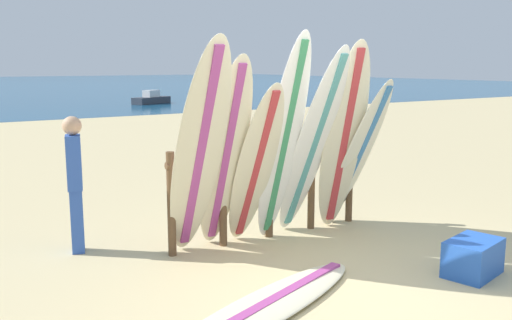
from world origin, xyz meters
name	(u,v)px	position (x,y,z in m)	size (l,w,h in m)	color
ground_plane	(346,285)	(0.00, 0.00, 0.00)	(120.00, 120.00, 0.00)	#CCB784
surfboard_rack	(269,181)	(0.23, 1.66, 0.69)	(2.65, 0.09, 1.15)	brown
surfboard_leaning_far_left	(199,152)	(-0.88, 1.28, 1.18)	(0.60, 1.16, 2.36)	beige
surfboard_leaning_left	(225,156)	(-0.53, 1.38, 1.09)	(0.58, 1.09, 2.19)	beige
surfboard_leaning_center_left	(255,167)	(-0.16, 1.36, 0.95)	(0.52, 1.00, 1.90)	beige
surfboard_leaning_center	(283,141)	(0.20, 1.33, 1.22)	(0.48, 0.83, 2.44)	white
surfboard_leaning_center_right	(313,144)	(0.64, 1.36, 1.15)	(0.68, 1.09, 2.30)	white
surfboard_leaning_right	(343,139)	(1.08, 1.31, 1.18)	(0.67, 0.85, 2.36)	beige
surfboard_leaning_far_right	(358,154)	(1.37, 1.36, 0.96)	(0.69, 1.03, 1.92)	silver
surfboard_lying_on_sand	(266,307)	(-0.95, -0.05, 0.04)	(2.64, 1.40, 0.08)	beige
beachgoer_standing	(75,178)	(-1.88, 2.34, 0.84)	(0.22, 0.28, 1.52)	#3359B2
small_boat_offshore	(151,99)	(7.80, 24.16, 0.26)	(2.36, 1.68, 0.71)	#333842
cooler_box	(473,258)	(1.24, -0.47, 0.18)	(0.60, 0.40, 0.36)	blue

